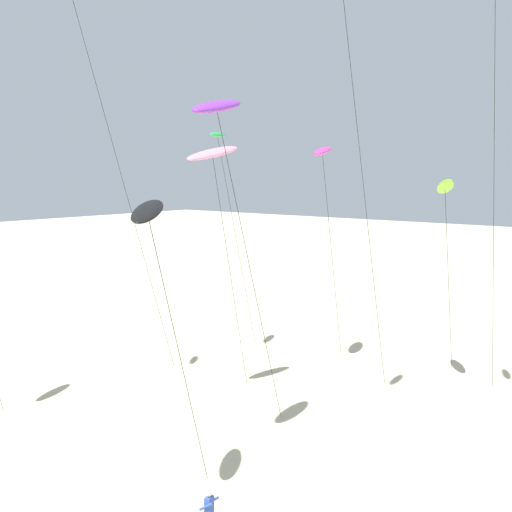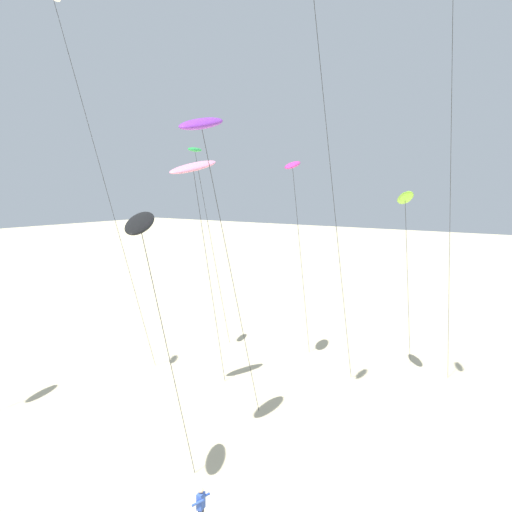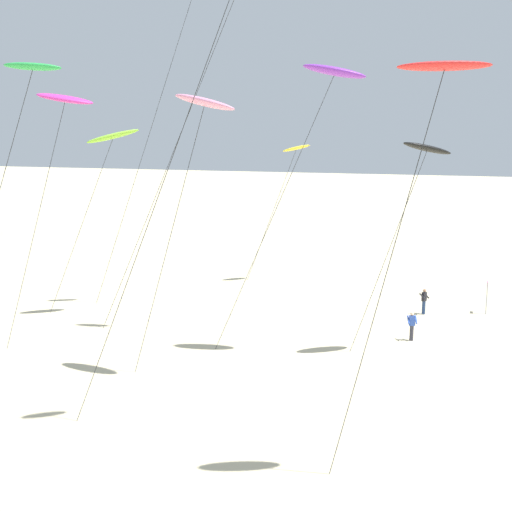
# 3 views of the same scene
# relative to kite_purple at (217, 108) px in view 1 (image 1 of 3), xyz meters

# --- Properties ---
(kite_purple) EXTENTS (2.05, 7.70, 15.24)m
(kite_purple) POSITION_rel_kite_purple_xyz_m (0.00, 0.00, 0.00)
(kite_purple) COLOR purple
(kite_purple) RESTS_ON ground
(kite_pink) EXTENTS (1.50, 5.22, 13.68)m
(kite_pink) POSITION_rel_kite_purple_xyz_m (-4.93, 5.06, -1.60)
(kite_pink) COLOR pink
(kite_pink) RESTS_ON ground
(kite_magenta) EXTENTS (1.87, 5.42, 13.80)m
(kite_magenta) POSITION_rel_kite_purple_xyz_m (-3.63, 13.10, -1.33)
(kite_magenta) COLOR #D8339E
(kite_magenta) RESTS_ON ground
(kite_black) EXTENTS (2.29, 4.92, 11.37)m
(kite_black) POSITION_rel_kite_purple_xyz_m (1.10, -4.63, -3.78)
(kite_black) COLOR black
(kite_black) RESTS_ON ground
(kite_lime) EXTENTS (2.31, 6.13, 11.97)m
(kite_lime) POSITION_rel_kite_purple_xyz_m (3.40, 14.29, -3.31)
(kite_lime) COLOR #8CD833
(kite_lime) RESTS_ON ground
(kite_green) EXTENTS (1.84, 6.20, 14.65)m
(kite_green) POSITION_rel_kite_purple_xyz_m (-9.72, 10.74, -0.39)
(kite_green) COLOR green
(kite_green) RESTS_ON ground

